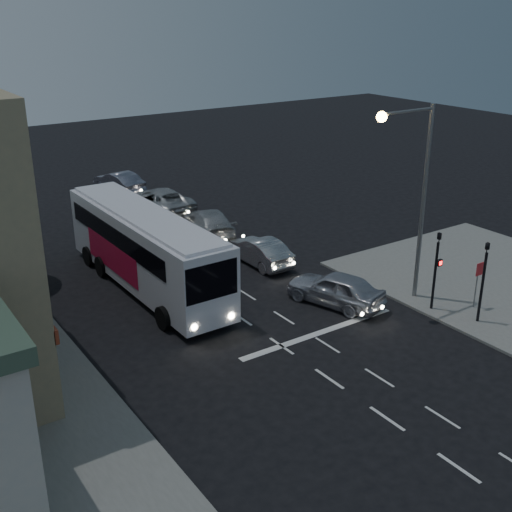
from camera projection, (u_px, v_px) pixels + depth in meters
ground at (312, 367)px, 24.69m from camera, size 120.00×120.00×0.00m
road_markings at (288, 325)px, 27.91m from camera, size 8.00×30.55×0.01m
tour_bus at (145, 247)px, 30.96m from camera, size 3.02×12.72×3.89m
car_suv at (336, 288)px, 29.64m from camera, size 3.23×5.02×1.59m
car_sedan_a at (259, 251)px, 34.36m from camera, size 1.55×4.45×1.46m
car_sedan_b at (209, 223)px, 38.70m from camera, size 3.51×5.83×1.58m
car_sedan_c at (159, 200)px, 43.08m from camera, size 3.21×6.09×1.63m
car_extra at (119, 182)px, 47.56m from camera, size 2.39×5.01×1.58m
traffic_signal_main at (437, 262)px, 28.40m from camera, size 0.25×0.35×4.10m
traffic_signal_side at (484, 272)px, 27.24m from camera, size 0.18×0.15×4.10m
regulatory_sign at (478, 278)px, 28.81m from camera, size 0.45×0.12×2.20m
streetlight at (415, 183)px, 28.15m from camera, size 3.32×0.44×9.00m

